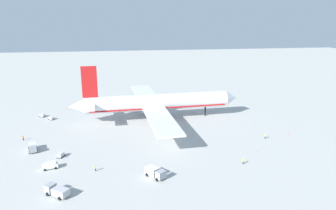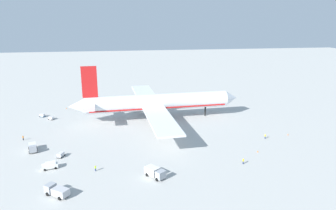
# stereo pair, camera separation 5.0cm
# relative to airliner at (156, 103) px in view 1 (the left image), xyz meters

# --- Properties ---
(ground_plane) EXTENTS (600.00, 600.00, 0.00)m
(ground_plane) POSITION_rel_airliner_xyz_m (1.26, 0.03, -7.18)
(ground_plane) COLOR #B2B2AD
(airliner) EXTENTS (71.26, 76.04, 23.21)m
(airliner) POSITION_rel_airliner_xyz_m (0.00, 0.00, 0.00)
(airliner) COLOR silver
(airliner) RESTS_ON ground
(service_truck_0) EXTENTS (5.54, 6.32, 2.53)m
(service_truck_0) POSITION_rel_airliner_xyz_m (-6.68, -49.74, -5.74)
(service_truck_0) COLOR #999EA5
(service_truck_0) RESTS_ON ground
(service_truck_1) EXTENTS (6.35, 5.63, 2.45)m
(service_truck_1) POSITION_rel_airliner_xyz_m (-30.94, -54.80, -5.86)
(service_truck_1) COLOR #999EA5
(service_truck_1) RESTS_ON ground
(service_truck_2) EXTENTS (3.62, 5.86, 2.43)m
(service_truck_2) POSITION_rel_airliner_xyz_m (-43.07, -26.37, -5.88)
(service_truck_2) COLOR #999EA5
(service_truck_2) RESTS_ON ground
(service_van) EXTENTS (4.61, 2.82, 1.97)m
(service_van) POSITION_rel_airliner_xyz_m (-35.24, -40.05, -6.15)
(service_van) COLOR white
(service_van) RESTS_ON ground
(baggage_cart_0) EXTENTS (2.97, 2.40, 1.43)m
(baggage_cart_0) POSITION_rel_airliner_xyz_m (-47.90, 10.96, -6.40)
(baggage_cart_0) COLOR #26598C
(baggage_cart_0) RESTS_ON ground
(baggage_cart_1) EXTENTS (2.34, 3.38, 1.40)m
(baggage_cart_1) POSITION_rel_airliner_xyz_m (-33.52, -32.50, -6.41)
(baggage_cart_1) COLOR #595B60
(baggage_cart_1) RESTS_ON ground
(baggage_cart_2) EXTENTS (2.93, 2.64, 1.27)m
(baggage_cart_2) POSITION_rel_airliner_xyz_m (-43.46, 6.46, -6.48)
(baggage_cart_2) COLOR gray
(baggage_cart_2) RESTS_ON ground
(ground_worker_0) EXTENTS (0.56, 0.56, 1.78)m
(ground_worker_0) POSITION_rel_airliner_xyz_m (35.14, -28.81, -6.27)
(ground_worker_0) COLOR navy
(ground_worker_0) RESTS_ON ground
(ground_worker_1) EXTENTS (0.47, 0.47, 1.79)m
(ground_worker_1) POSITION_rel_airliner_xyz_m (19.57, -46.40, -6.27)
(ground_worker_1) COLOR navy
(ground_worker_1) RESTS_ON ground
(ground_worker_2) EXTENTS (0.44, 0.44, 1.68)m
(ground_worker_2) POSITION_rel_airliner_xyz_m (-48.68, -15.99, -6.33)
(ground_worker_2) COLOR black
(ground_worker_2) RESTS_ON ground
(ground_worker_3) EXTENTS (0.56, 0.56, 1.64)m
(ground_worker_3) POSITION_rel_airliner_xyz_m (-22.58, -43.58, -6.35)
(ground_worker_3) COLOR navy
(ground_worker_3) RESTS_ON ground
(traffic_cone_0) EXTENTS (0.36, 0.36, 0.55)m
(traffic_cone_0) POSITION_rel_airliner_xyz_m (27.52, -39.21, -6.91)
(traffic_cone_0) COLOR orange
(traffic_cone_0) RESTS_ON ground
(traffic_cone_1) EXTENTS (0.36, 0.36, 0.55)m
(traffic_cone_1) POSITION_rel_airliner_xyz_m (13.36, 39.55, -6.91)
(traffic_cone_1) COLOR orange
(traffic_cone_1) RESTS_ON ground
(traffic_cone_2) EXTENTS (0.36, 0.36, 0.55)m
(traffic_cone_2) POSITION_rel_airliner_xyz_m (-39.48, 22.36, -6.91)
(traffic_cone_2) COLOR orange
(traffic_cone_2) RESTS_ON ground
(traffic_cone_3) EXTENTS (0.36, 0.36, 0.55)m
(traffic_cone_3) POSITION_rel_airliner_xyz_m (31.82, 41.28, -6.91)
(traffic_cone_3) COLOR orange
(traffic_cone_3) RESTS_ON ground
(traffic_cone_4) EXTENTS (0.36, 0.36, 0.55)m
(traffic_cone_4) POSITION_rel_airliner_xyz_m (44.93, -27.01, -6.91)
(traffic_cone_4) COLOR orange
(traffic_cone_4) RESTS_ON ground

